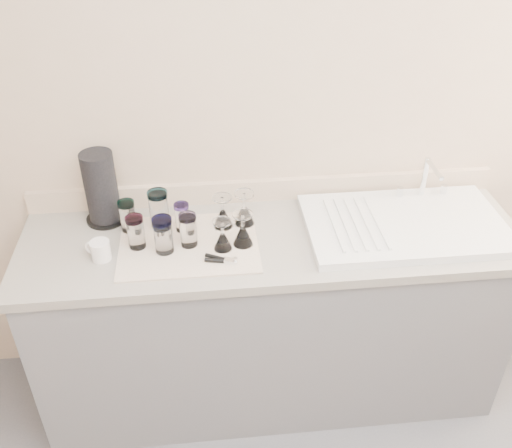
{
  "coord_description": "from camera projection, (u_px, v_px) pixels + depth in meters",
  "views": [
    {
      "loc": [
        -0.27,
        -0.67,
        2.26
      ],
      "look_at": [
        -0.08,
        1.15,
        1.0
      ],
      "focal_mm": 40.0,
      "sensor_mm": 36.0,
      "label": 1
    }
  ],
  "objects": [
    {
      "name": "tumbler_magenta",
      "position": [
        136.0,
        232.0,
        2.22
      ],
      "size": [
        0.07,
        0.07,
        0.14
      ],
      "color": "white",
      "rests_on": "dish_towel"
    },
    {
      "name": "goblet_front_left",
      "position": [
        223.0,
        239.0,
        2.22
      ],
      "size": [
        0.07,
        0.07,
        0.13
      ],
      "color": "white",
      "rests_on": "dish_towel"
    },
    {
      "name": "counter_unit",
      "position": [
        272.0,
        316.0,
        2.58
      ],
      "size": [
        2.06,
        0.62,
        0.9
      ],
      "color": "slate",
      "rests_on": "ground"
    },
    {
      "name": "tumbler_extra",
      "position": [
        163.0,
        235.0,
        2.19
      ],
      "size": [
        0.08,
        0.08,
        0.15
      ],
      "color": "white",
      "rests_on": "dish_towel"
    },
    {
      "name": "goblet_back_right",
      "position": [
        244.0,
        213.0,
        2.37
      ],
      "size": [
        0.08,
        0.08,
        0.15
      ],
      "color": "white",
      "rests_on": "dish_towel"
    },
    {
      "name": "goblet_front_right",
      "position": [
        243.0,
        234.0,
        2.25
      ],
      "size": [
        0.08,
        0.08,
        0.14
      ],
      "color": "white",
      "rests_on": "dish_towel"
    },
    {
      "name": "room_envelope",
      "position": [
        371.0,
        333.0,
        0.97
      ],
      "size": [
        3.54,
        3.5,
        2.52
      ],
      "color": "#505155",
      "rests_on": "ground"
    },
    {
      "name": "goblet_back_left",
      "position": [
        223.0,
        216.0,
        2.35
      ],
      "size": [
        0.08,
        0.08,
        0.14
      ],
      "color": "white",
      "rests_on": "dish_towel"
    },
    {
      "name": "can_opener",
      "position": [
        221.0,
        260.0,
        2.17
      ],
      "size": [
        0.13,
        0.08,
        0.02
      ],
      "color": "silver",
      "rests_on": "dish_towel"
    },
    {
      "name": "sink_unit",
      "position": [
        405.0,
        224.0,
        2.37
      ],
      "size": [
        0.82,
        0.5,
        0.22
      ],
      "color": "white",
      "rests_on": "counter_unit"
    },
    {
      "name": "tumbler_purple",
      "position": [
        182.0,
        217.0,
        2.32
      ],
      "size": [
        0.06,
        0.06,
        0.12
      ],
      "color": "white",
      "rests_on": "dish_towel"
    },
    {
      "name": "white_mug",
      "position": [
        100.0,
        250.0,
        2.19
      ],
      "size": [
        0.12,
        0.1,
        0.08
      ],
      "color": "white",
      "rests_on": "counter_unit"
    },
    {
      "name": "tumbler_cyan",
      "position": [
        159.0,
        209.0,
        2.33
      ],
      "size": [
        0.08,
        0.08,
        0.16
      ],
      "color": "white",
      "rests_on": "dish_towel"
    },
    {
      "name": "paper_towel_roll",
      "position": [
        101.0,
        189.0,
        2.34
      ],
      "size": [
        0.17,
        0.17,
        0.31
      ],
      "color": "black",
      "rests_on": "counter_unit"
    },
    {
      "name": "tumbler_blue",
      "position": [
        163.0,
        238.0,
        2.2
      ],
      "size": [
        0.06,
        0.06,
        0.13
      ],
      "color": "white",
      "rests_on": "dish_towel"
    },
    {
      "name": "dish_towel",
      "position": [
        189.0,
        244.0,
        2.28
      ],
      "size": [
        0.55,
        0.42,
        0.01
      ],
      "primitive_type": "cube",
      "color": "silver",
      "rests_on": "counter_unit"
    },
    {
      "name": "tumbler_teal",
      "position": [
        128.0,
        216.0,
        2.32
      ],
      "size": [
        0.07,
        0.07,
        0.13
      ],
      "color": "white",
      "rests_on": "dish_towel"
    },
    {
      "name": "tumbler_lavender",
      "position": [
        188.0,
        230.0,
        2.23
      ],
      "size": [
        0.07,
        0.07,
        0.14
      ],
      "color": "white",
      "rests_on": "dish_towel"
    }
  ]
}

